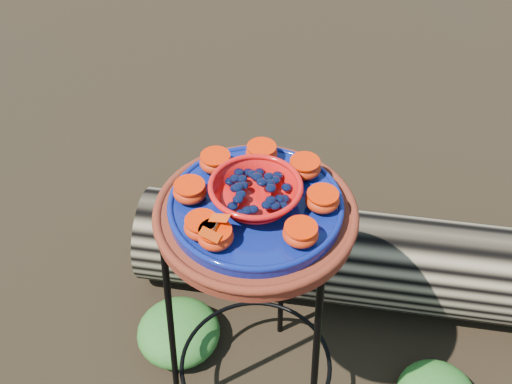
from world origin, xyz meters
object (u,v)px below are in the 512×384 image
(terracotta_saucer, at_px, (256,216))
(driftwood_log, at_px, (394,262))
(plant_stand, at_px, (256,320))
(cobalt_plate, at_px, (256,207))
(red_bowl, at_px, (256,194))

(terracotta_saucer, distance_m, driftwood_log, 0.79)
(terracotta_saucer, relative_size, driftwood_log, 0.26)
(plant_stand, bearing_deg, driftwood_log, 59.47)
(plant_stand, relative_size, driftwood_log, 0.44)
(plant_stand, height_order, driftwood_log, plant_stand)
(cobalt_plate, bearing_deg, plant_stand, 0.00)
(red_bowl, bearing_deg, driftwood_log, 59.47)
(plant_stand, relative_size, red_bowl, 3.94)
(cobalt_plate, bearing_deg, red_bowl, 0.00)
(red_bowl, bearing_deg, plant_stand, 0.00)
(cobalt_plate, xyz_separation_m, driftwood_log, (0.28, 0.48, -0.60))
(plant_stand, distance_m, driftwood_log, 0.59)
(red_bowl, height_order, driftwood_log, red_bowl)
(plant_stand, height_order, red_bowl, red_bowl)
(cobalt_plate, height_order, red_bowl, red_bowl)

